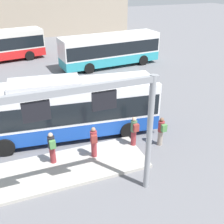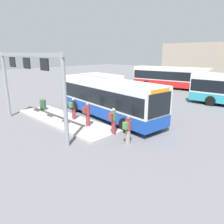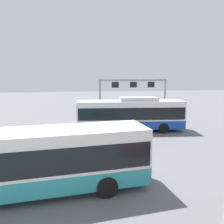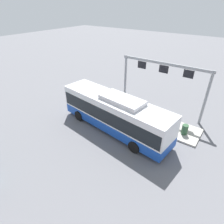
{
  "view_description": "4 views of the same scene",
  "coord_description": "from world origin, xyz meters",
  "px_view_note": "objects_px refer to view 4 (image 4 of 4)",
  "views": [
    {
      "loc": [
        -2.38,
        -13.72,
        8.48
      ],
      "look_at": [
        2.6,
        -0.95,
        1.48
      ],
      "focal_mm": 44.0,
      "sensor_mm": 36.0,
      "label": 1
    },
    {
      "loc": [
        12.11,
        -11.78,
        5.16
      ],
      "look_at": [
        2.5,
        -1.97,
        1.32
      ],
      "focal_mm": 34.15,
      "sensor_mm": 36.0,
      "label": 2
    },
    {
      "loc": [
        5.9,
        22.11,
        5.6
      ],
      "look_at": [
        1.71,
        -1.17,
        1.82
      ],
      "focal_mm": 36.43,
      "sensor_mm": 36.0,
      "label": 3
    },
    {
      "loc": [
        -7.9,
        11.24,
        10.09
      ],
      "look_at": [
        0.84,
        -0.8,
        1.13
      ],
      "focal_mm": 29.75,
      "sensor_mm": 36.0,
      "label": 4
    }
  ],
  "objects_px": {
    "person_waiting_far": "(139,111)",
    "trash_bin": "(185,130)",
    "bus_main": "(114,112)",
    "person_waiting_mid": "(123,104)",
    "person_waiting_near": "(104,99)",
    "person_boarding": "(95,96)"
  },
  "relations": [
    {
      "from": "bus_main",
      "to": "person_waiting_far",
      "type": "relative_size",
      "value": 6.51
    },
    {
      "from": "person_waiting_far",
      "to": "trash_bin",
      "type": "height_order",
      "value": "person_waiting_far"
    },
    {
      "from": "bus_main",
      "to": "person_waiting_far",
      "type": "height_order",
      "value": "bus_main"
    },
    {
      "from": "bus_main",
      "to": "person_boarding",
      "type": "distance_m",
      "value": 5.59
    },
    {
      "from": "person_waiting_mid",
      "to": "person_waiting_near",
      "type": "bearing_deg",
      "value": -74.61
    },
    {
      "from": "person_waiting_near",
      "to": "trash_bin",
      "type": "xyz_separation_m",
      "value": [
        -8.63,
        -0.22,
        -0.44
      ]
    },
    {
      "from": "person_waiting_mid",
      "to": "person_waiting_far",
      "type": "height_order",
      "value": "same"
    },
    {
      "from": "bus_main",
      "to": "trash_bin",
      "type": "xyz_separation_m",
      "value": [
        -5.41,
        -2.8,
        -1.2
      ]
    },
    {
      "from": "person_boarding",
      "to": "bus_main",
      "type": "bearing_deg",
      "value": 55.38
    },
    {
      "from": "person_boarding",
      "to": "person_waiting_near",
      "type": "bearing_deg",
      "value": 74.96
    },
    {
      "from": "trash_bin",
      "to": "person_waiting_near",
      "type": "bearing_deg",
      "value": 1.45
    },
    {
      "from": "person_boarding",
      "to": "person_waiting_near",
      "type": "height_order",
      "value": "person_waiting_near"
    },
    {
      "from": "bus_main",
      "to": "trash_bin",
      "type": "height_order",
      "value": "bus_main"
    },
    {
      "from": "person_boarding",
      "to": "person_waiting_far",
      "type": "height_order",
      "value": "person_waiting_far"
    },
    {
      "from": "person_boarding",
      "to": "person_waiting_near",
      "type": "relative_size",
      "value": 1.0
    },
    {
      "from": "bus_main",
      "to": "person_waiting_mid",
      "type": "bearing_deg",
      "value": -65.3
    },
    {
      "from": "bus_main",
      "to": "trash_bin",
      "type": "bearing_deg",
      "value": -146.12
    },
    {
      "from": "bus_main",
      "to": "trash_bin",
      "type": "distance_m",
      "value": 6.21
    },
    {
      "from": "person_waiting_far",
      "to": "trash_bin",
      "type": "relative_size",
      "value": 1.86
    },
    {
      "from": "person_waiting_near",
      "to": "person_waiting_mid",
      "type": "xyz_separation_m",
      "value": [
        -2.3,
        -0.22,
        0.0
      ]
    },
    {
      "from": "person_waiting_mid",
      "to": "person_waiting_far",
      "type": "xyz_separation_m",
      "value": [
        -2.01,
        0.25,
        0.0
      ]
    },
    {
      "from": "person_boarding",
      "to": "person_waiting_mid",
      "type": "distance_m",
      "value": 3.77
    }
  ]
}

